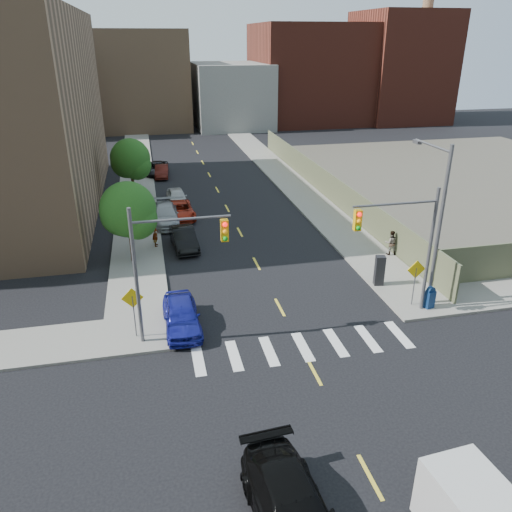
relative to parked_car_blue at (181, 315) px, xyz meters
name	(u,v)px	position (x,y,z in m)	size (l,w,h in m)	color
ground	(330,401)	(5.50, -7.00, -0.77)	(160.00, 160.00, 0.00)	black
sidewalk_nw	(137,170)	(-2.25, 34.50, -0.69)	(3.50, 73.00, 0.15)	gray
sidewalk_ne	(270,163)	(13.25, 34.50, -0.69)	(3.50, 73.00, 0.15)	gray
fence_north	(324,182)	(15.10, 21.00, 0.48)	(0.12, 44.00, 2.50)	#586043
gravel_lot	(481,179)	(33.50, 23.00, -0.74)	(36.00, 42.00, 0.06)	#595447
bg_bldg_west	(38,93)	(-16.50, 63.00, 5.23)	(14.00, 18.00, 12.00)	#592319
bg_bldg_midwest	(143,80)	(-0.50, 65.00, 6.73)	(14.00, 16.00, 15.00)	#8C6B4C
bg_bldg_center	(231,95)	(13.50, 63.00, 4.23)	(12.00, 16.00, 10.00)	gray
bg_bldg_east	(308,74)	(27.50, 65.00, 7.23)	(18.00, 18.00, 16.00)	#592319
bg_bldg_fareast	(399,67)	(43.50, 63.00, 8.23)	(14.00, 16.00, 18.00)	#592319
smokestack	(424,36)	(47.50, 63.00, 13.23)	(1.80, 1.80, 28.00)	#8C6B4C
signal_nw	(168,257)	(-0.48, -1.00, 3.76)	(4.59, 0.30, 7.00)	#59595E
signal_ne	(405,236)	(11.48, -1.00, 3.76)	(4.59, 0.30, 7.00)	#59595E
streetlight_ne	(437,215)	(13.70, -0.10, 4.45)	(0.25, 3.70, 9.00)	#59595E
warn_sign_nw	(133,304)	(-2.30, -0.50, 1.23)	(1.06, 0.06, 2.83)	#59595E
warn_sign_ne	(416,275)	(12.70, -0.50, 1.23)	(1.06, 0.06, 2.83)	#59595E
warn_sign_midwest	(134,215)	(-2.30, 13.00, 1.23)	(1.06, 0.06, 2.83)	#59595E
tree_west_near	(128,213)	(-2.50, 9.05, 2.71)	(3.66, 3.64, 5.52)	#332114
tree_west_far	(131,161)	(-2.50, 24.05, 2.71)	(3.66, 3.64, 5.52)	#332114
parked_car_blue	(181,315)	(0.00, 0.00, 0.00)	(1.81, 4.49, 1.53)	navy
parked_car_black	(184,238)	(1.04, 10.75, -0.04)	(1.54, 4.43, 1.46)	black
parked_car_red	(180,210)	(1.30, 17.38, -0.11)	(2.16, 4.68, 1.30)	#A32310
parked_car_silver	(165,215)	(0.00, 16.19, 0.00)	(2.13, 5.25, 1.52)	#989B9F
parked_car_white	(177,197)	(1.30, 21.12, -0.06)	(1.66, 4.12, 1.41)	#B4B4B4
parked_car_maroon	(162,171)	(0.42, 31.08, -0.12)	(1.37, 3.94, 1.30)	#45130D
parked_car_grey	(157,168)	(0.00, 32.42, -0.09)	(2.23, 4.83, 1.34)	black
black_sedan	(292,511)	(2.31, -12.34, 0.03)	(2.22, 5.45, 1.58)	black
mailbox	(430,297)	(13.45, -1.00, 0.00)	(0.61, 0.53, 1.27)	navy
payphone	(379,271)	(11.94, 2.17, 0.31)	(0.55, 0.45, 1.85)	black
pedestrian_west	(155,234)	(-0.92, 11.26, 0.29)	(0.66, 0.43, 1.81)	gray
pedestrian_east	(391,243)	(14.70, 6.24, 0.24)	(0.83, 0.65, 1.71)	gray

